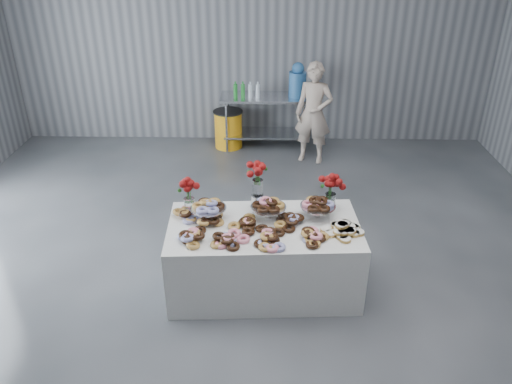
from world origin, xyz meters
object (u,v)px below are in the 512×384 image
Objects in this scene: prep_table at (266,112)px; person at (314,113)px; display_table at (264,256)px; trash_barrel at (228,129)px; water_jug at (298,81)px.

prep_table is 0.95× the size of person.
display_table is 2.97× the size of trash_barrel.
water_jug is (0.50, -0.00, 0.53)m from prep_table.
water_jug is 0.35× the size of person.
water_jug is at bearing 0.00° from trash_barrel.
prep_table reaches higher than display_table.
display_table is at bearing -86.08° from person.
person is (0.75, 3.22, 0.42)m from display_table.
prep_table is at bearing 180.00° from water_jug.
prep_table is 0.71m from trash_barrel.
prep_table is at bearing 161.25° from person.
display_table reaches higher than trash_barrel.
person is 2.47× the size of trash_barrel.
person is at bearing -21.04° from trash_barrel.
person reaches higher than trash_barrel.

